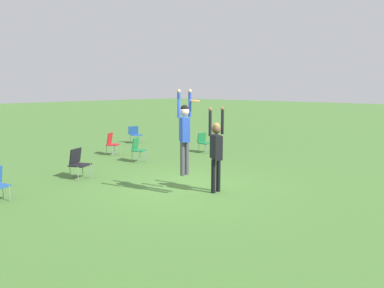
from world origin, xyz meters
TOP-DOWN VIEW (x-y plane):
  - ground_plane at (0.00, 0.00)m, footprint 120.00×120.00m
  - person_jumping at (-0.52, -0.34)m, footprint 0.52×0.41m
  - person_defending at (0.22, -0.80)m, footprint 0.63×0.51m
  - frisbee at (-0.30, -0.52)m, footprint 0.24×0.24m
  - camping_chair_0 at (-1.37, 3.38)m, footprint 0.69×0.75m
  - camping_chair_1 at (4.77, 3.41)m, footprint 0.51×0.55m
  - camping_chair_2 at (4.57, 7.80)m, footprint 0.68×0.73m
  - camping_chair_3 at (1.77, 5.95)m, footprint 0.63×0.70m
  - camping_chair_5 at (1.52, 3.98)m, footprint 0.60×0.65m

SIDE VIEW (x-z plane):
  - ground_plane at x=0.00m, z-range 0.00..0.00m
  - camping_chair_2 at x=4.57m, z-range 0.07..0.92m
  - camping_chair_1 at x=4.77m, z-range 0.08..0.92m
  - camping_chair_0 at x=-1.37m, z-range 0.07..0.98m
  - camping_chair_3 at x=1.77m, z-range 0.08..0.99m
  - camping_chair_5 at x=1.52m, z-range 0.09..0.99m
  - person_defending at x=0.22m, z-range 0.09..2.37m
  - person_jumping at x=-0.52m, z-range 0.61..2.83m
  - frisbee at x=-0.30m, z-range 2.44..2.48m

